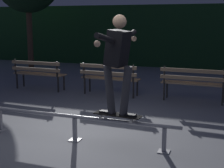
{
  "coord_description": "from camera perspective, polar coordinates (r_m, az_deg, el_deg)",
  "views": [
    {
      "loc": [
        2.41,
        -4.87,
        2.01
      ],
      "look_at": [
        0.38,
        0.78,
        0.85
      ],
      "focal_mm": 53.56,
      "sensor_mm": 36.0,
      "label": 1
    }
  ],
  "objects": [
    {
      "name": "skateboard",
      "position": [
        5.33,
        0.94,
        -5.33
      ],
      "size": [
        0.8,
        0.28,
        0.09
      ],
      "color": "black",
      "rests_on": "grind_rail"
    },
    {
      "name": "park_bench_leftmost",
      "position": [
        9.86,
        -12.5,
        2.08
      ],
      "size": [
        1.62,
        0.48,
        0.88
      ],
      "color": "#282623",
      "rests_on": "ground"
    },
    {
      "name": "park_bench_right_center",
      "position": [
        8.41,
        13.74,
        0.53
      ],
      "size": [
        1.62,
        0.48,
        0.88
      ],
      "color": "#282623",
      "rests_on": "ground"
    },
    {
      "name": "hedge_backdrop",
      "position": [
        14.83,
        10.48,
        8.07
      ],
      "size": [
        24.0,
        1.2,
        2.63
      ],
      "primitive_type": "cube",
      "color": "#193D1E",
      "rests_on": "ground"
    },
    {
      "name": "ground_plane",
      "position": [
        5.79,
        -6.23,
        -9.43
      ],
      "size": [
        90.0,
        90.0,
        0.0
      ],
      "primitive_type": "plane",
      "color": "slate"
    },
    {
      "name": "park_bench_left_center",
      "position": [
        8.9,
        -0.44,
        1.4
      ],
      "size": [
        1.62,
        0.48,
        0.88
      ],
      "color": "#282623",
      "rests_on": "ground"
    },
    {
      "name": "grind_rail",
      "position": [
        5.67,
        -6.4,
        -6.32
      ],
      "size": [
        3.57,
        0.18,
        0.44
      ],
      "color": "#9E9EA3",
      "rests_on": "ground"
    },
    {
      "name": "skateboarder",
      "position": [
        5.15,
        1.0,
        4.72
      ],
      "size": [
        0.63,
        1.4,
        1.56
      ],
      "color": "black",
      "rests_on": "skateboard"
    }
  ]
}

